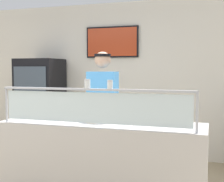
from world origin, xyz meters
The scene contains 9 objects.
shop_rear_unit centered at (1.11, 2.50, 1.36)m, with size 6.64×0.13×2.70m.
serving_counter centered at (1.12, 0.33, 0.47)m, with size 2.24×0.66×0.95m, color #BCB7B2.
sneeze_guard centered at (1.12, 0.06, 1.20)m, with size 2.06×0.06×0.39m.
pizza_tray centered at (1.04, 0.39, 0.97)m, with size 0.42×0.42×0.04m.
pizza_server centered at (1.03, 0.37, 0.99)m, with size 0.07×0.28×0.01m, color #ADAFB7.
parmesan_shaker centered at (1.07, 0.06, 1.38)m, with size 0.06×0.06×0.09m.
pepper_flake_shaker centered at (1.31, 0.06, 1.38)m, with size 0.06×0.06×0.09m.
worker_figure centered at (0.90, 0.98, 1.01)m, with size 0.41×0.50×1.76m.
drink_fridge centered at (-0.66, 2.05, 0.86)m, with size 0.72×0.67×1.71m.
Camera 1 is at (2.25, -2.83, 1.53)m, focal length 49.81 mm.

